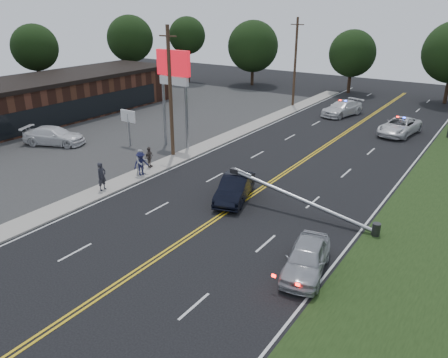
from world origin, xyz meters
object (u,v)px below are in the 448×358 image
Objects in this scene: pylon_sign at (174,76)px; bystander_d at (149,157)px; bystander_c at (141,163)px; bystander_a at (102,176)px; parked_car at (54,136)px; emergency_a at (399,126)px; utility_pole_far at (295,62)px; waiting_sedan at (306,258)px; utility_pole_mid at (170,93)px; fallen_streetlight at (308,202)px; crashed_sedan at (235,188)px; bystander_b at (142,162)px; emergency_b at (342,108)px; small_sign at (128,119)px.

pylon_sign is 7.51m from bystander_d.
bystander_a is at bearing -167.81° from bystander_c.
parked_car is 0.96× the size of emergency_a.
utility_pole_far reaches higher than waiting_sedan.
emergency_a is at bearing -30.93° from bystander_a.
bystander_d is at bearing -81.97° from utility_pole_mid.
fallen_streetlight is 4.99× the size of bystander_a.
pylon_sign reaches higher than bystander_a.
bystander_b reaches higher than crashed_sedan.
bystander_c is (-12.42, -21.24, 0.21)m from emergency_a.
utility_pole_mid is at bearing 2.40° from bystander_a.
bystander_c is (0.22, 3.34, -0.07)m from bystander_a.
bystander_b is at bearing 28.60° from bystander_c.
emergency_a is (13.50, 16.52, -4.31)m from utility_pole_mid.
bystander_d is at bearing -88.97° from emergency_b.
bystander_d is (-12.93, 0.78, -0.02)m from fallen_streetlight.
fallen_streetlight is 2.18× the size of waiting_sedan.
bystander_c is at bearing -77.09° from utility_pole_mid.
parked_car is 2.84× the size of bystander_a.
pylon_sign is at bearing 8.42° from bystander_a.
emergency_a is at bearing -14.43° from bystander_c.
pylon_sign is 8.72m from bystander_c.
small_sign is at bearing 143.73° from waiting_sedan.
bystander_a reaches higher than bystander_d.
bystander_d is at bearing 1.14° from bystander_a.
emergency_a is 2.96× the size of bystander_a.
parked_car is (-19.17, 0.93, 0.02)m from crashed_sedan.
bystander_b reaches higher than emergency_b.
parked_car is (-10.52, -3.39, -4.31)m from utility_pole_mid.
bystander_a is (-14.77, 1.16, 0.33)m from waiting_sedan.
waiting_sedan is 2.32× the size of bystander_b.
parked_car is at bearing -149.70° from pylon_sign.
crashed_sedan is at bearing -17.82° from small_sign.
waiting_sedan is 26.80m from parked_car.
bystander_b is at bearing -6.90° from bystander_a.
waiting_sedan is 25.83m from emergency_a.
pylon_sign is at bearing -97.39° from emergency_b.
utility_pole_mid is 1.88× the size of parked_car.
bystander_a is at bearing -172.04° from crashed_sedan.
parked_car is at bearing 159.46° from crashed_sedan.
fallen_streetlight is at bearing -115.65° from parked_car.
emergency_a is 3.57× the size of bystander_d.
bystander_b is (11.58, -1.22, 0.27)m from parked_car.
bystander_b is (-14.58, 4.61, 0.31)m from waiting_sedan.
waiting_sedan is 31.35m from emergency_b.
bystander_c reaches higher than emergency_a.
pylon_sign is 0.80× the size of utility_pole_far.
crashed_sedan is 0.83× the size of emergency_a.
pylon_sign is 12.90m from crashed_sedan.
emergency_b is (7.77, 18.75, -5.20)m from pylon_sign.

